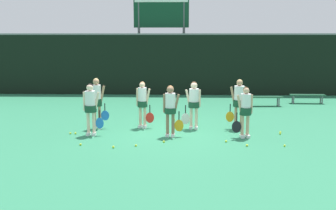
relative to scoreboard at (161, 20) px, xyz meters
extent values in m
plane|color=#2D7F56|center=(0.73, -9.32, -4.08)|extent=(140.00, 140.00, 0.00)
cube|color=black|center=(0.73, -0.84, -2.46)|extent=(60.00, 0.06, 3.25)
cube|color=slate|center=(0.73, -0.84, -0.79)|extent=(60.00, 0.08, 0.08)
cylinder|color=#515156|center=(-1.25, 0.00, -1.40)|extent=(0.14, 0.14, 5.36)
cylinder|color=#515156|center=(1.25, 0.00, -1.40)|extent=(0.14, 0.14, 5.36)
cube|color=#0F3823|center=(0.00, 0.00, 0.43)|extent=(3.06, 0.12, 1.71)
cube|color=#19472D|center=(4.79, -4.21, -3.66)|extent=(2.04, 0.46, 0.04)
cylinder|color=slate|center=(5.61, -4.05, -3.88)|extent=(0.06, 0.06, 0.40)
cylinder|color=slate|center=(5.63, -4.30, -3.88)|extent=(0.06, 0.06, 0.40)
cylinder|color=slate|center=(3.95, -4.13, -3.88)|extent=(0.06, 0.06, 0.40)
cylinder|color=slate|center=(3.97, -4.38, -3.88)|extent=(0.06, 0.06, 0.40)
cube|color=#19472D|center=(7.19, -3.40, -3.67)|extent=(1.64, 0.40, 0.04)
cylinder|color=slate|center=(7.86, -3.29, -3.89)|extent=(0.06, 0.06, 0.39)
cylinder|color=slate|center=(7.85, -3.54, -3.89)|extent=(0.06, 0.06, 0.39)
cylinder|color=slate|center=(6.52, -3.26, -3.89)|extent=(0.06, 0.06, 0.39)
cylinder|color=slate|center=(6.51, -3.51, -3.89)|extent=(0.06, 0.06, 0.39)
cylinder|color=beige|center=(-1.70, -9.81, -3.68)|extent=(0.10, 0.10, 0.81)
cylinder|color=beige|center=(-1.89, -9.80, -3.68)|extent=(0.10, 0.10, 0.81)
cube|color=white|center=(-1.70, -9.84, -4.04)|extent=(0.12, 0.24, 0.09)
cube|color=white|center=(-1.89, -9.83, -4.04)|extent=(0.12, 0.24, 0.09)
cylinder|color=#16422B|center=(-1.80, -9.80, -3.20)|extent=(0.39, 0.39, 0.22)
cylinder|color=white|center=(-1.80, -9.80, -2.95)|extent=(0.34, 0.34, 0.65)
sphere|color=beige|center=(-1.80, -9.80, -2.51)|extent=(0.22, 0.22, 0.22)
sphere|color=black|center=(-1.79, -9.78, -2.48)|extent=(0.20, 0.20, 0.20)
cylinder|color=beige|center=(-1.59, -9.81, -2.96)|extent=(0.21, 0.08, 0.62)
cylinder|color=beige|center=(-1.99, -9.80, -2.96)|extent=(0.08, 0.08, 0.62)
cylinder|color=black|center=(-1.51, -9.83, -3.36)|extent=(0.03, 0.03, 0.26)
ellipsoid|color=blue|center=(-1.51, -9.83, -3.67)|extent=(0.26, 0.03, 0.37)
cylinder|color=#8C664C|center=(0.88, -9.88, -3.69)|extent=(0.10, 0.10, 0.79)
cylinder|color=#8C664C|center=(0.71, -9.87, -3.69)|extent=(0.10, 0.10, 0.79)
cube|color=white|center=(0.88, -9.91, -4.04)|extent=(0.12, 0.25, 0.09)
cube|color=white|center=(0.71, -9.90, -4.04)|extent=(0.12, 0.25, 0.09)
cylinder|color=#16422B|center=(0.80, -9.88, -3.23)|extent=(0.37, 0.37, 0.19)
cylinder|color=white|center=(0.80, -9.88, -2.98)|extent=(0.32, 0.32, 0.63)
sphere|color=#8C664C|center=(0.80, -9.88, -2.55)|extent=(0.23, 0.23, 0.23)
sphere|color=olive|center=(0.80, -9.86, -2.52)|extent=(0.21, 0.21, 0.21)
cylinder|color=#8C664C|center=(1.00, -9.89, -2.99)|extent=(0.20, 0.09, 0.60)
cylinder|color=#8C664C|center=(0.60, -9.87, -2.99)|extent=(0.08, 0.08, 0.59)
cylinder|color=black|center=(1.08, -9.91, -3.38)|extent=(0.03, 0.03, 0.28)
ellipsoid|color=orange|center=(1.08, -9.91, -3.71)|extent=(0.30, 0.03, 0.38)
cylinder|color=tan|center=(3.27, -9.90, -3.69)|extent=(0.10, 0.10, 0.77)
cylinder|color=tan|center=(3.10, -9.93, -3.69)|extent=(0.10, 0.10, 0.77)
cube|color=white|center=(3.28, -9.93, -4.04)|extent=(0.15, 0.25, 0.09)
cube|color=white|center=(3.10, -9.96, -4.04)|extent=(0.15, 0.25, 0.09)
cylinder|color=#16422B|center=(3.18, -9.91, -3.22)|extent=(0.37, 0.37, 0.24)
cylinder|color=white|center=(3.18, -9.91, -2.99)|extent=(0.32, 0.32, 0.64)
sphere|color=tan|center=(3.18, -9.91, -2.57)|extent=(0.20, 0.20, 0.20)
sphere|color=#4C331E|center=(3.18, -9.89, -2.54)|extent=(0.18, 0.18, 0.18)
cylinder|color=tan|center=(2.99, -9.95, -3.00)|extent=(0.21, 0.11, 0.61)
cylinder|color=tan|center=(3.37, -9.88, -3.00)|extent=(0.08, 0.08, 0.60)
cylinder|color=black|center=(2.91, -9.98, -3.39)|extent=(0.03, 0.03, 0.27)
ellipsoid|color=black|center=(2.91, -9.98, -3.72)|extent=(0.30, 0.03, 0.38)
cylinder|color=tan|center=(-1.71, -8.84, -3.66)|extent=(0.10, 0.10, 0.84)
cylinder|color=tan|center=(-1.88, -8.86, -3.66)|extent=(0.10, 0.10, 0.84)
cube|color=white|center=(-1.71, -8.87, -4.04)|extent=(0.15, 0.25, 0.09)
cube|color=white|center=(-1.88, -8.89, -4.04)|extent=(0.15, 0.25, 0.09)
cylinder|color=#16422B|center=(-1.80, -8.85, -3.15)|extent=(0.36, 0.36, 0.25)
cylinder|color=white|center=(-1.80, -8.85, -2.89)|extent=(0.31, 0.31, 0.69)
sphere|color=tan|center=(-1.80, -8.85, -2.44)|extent=(0.22, 0.22, 0.22)
sphere|color=#D8B772|center=(-1.80, -8.83, -2.41)|extent=(0.20, 0.20, 0.20)
cylinder|color=tan|center=(-1.61, -8.82, -2.90)|extent=(0.22, 0.11, 0.66)
cylinder|color=tan|center=(-1.98, -8.88, -2.90)|extent=(0.08, 0.08, 0.66)
cylinder|color=black|center=(-1.52, -8.83, -3.32)|extent=(0.03, 0.03, 0.26)
ellipsoid|color=blue|center=(-1.52, -8.83, -3.62)|extent=(0.29, 0.03, 0.35)
cylinder|color=beige|center=(-0.14, -8.70, -3.69)|extent=(0.10, 0.10, 0.78)
cylinder|color=beige|center=(-0.30, -8.67, -3.69)|extent=(0.10, 0.10, 0.78)
cube|color=white|center=(-0.14, -8.73, -4.04)|extent=(0.15, 0.25, 0.09)
cube|color=white|center=(-0.31, -8.70, -4.04)|extent=(0.15, 0.25, 0.09)
cylinder|color=#16422B|center=(-0.22, -8.68, -3.23)|extent=(0.35, 0.35, 0.21)
cylinder|color=white|center=(-0.22, -8.68, -2.98)|extent=(0.30, 0.30, 0.65)
sphere|color=beige|center=(-0.22, -8.68, -2.55)|extent=(0.20, 0.20, 0.20)
sphere|color=olive|center=(-0.22, -8.67, -2.53)|extent=(0.18, 0.18, 0.18)
cylinder|color=beige|center=(-0.03, -8.71, -2.99)|extent=(0.21, 0.11, 0.62)
cylinder|color=beige|center=(-0.40, -8.66, -2.99)|extent=(0.08, 0.08, 0.62)
cylinder|color=black|center=(0.05, -8.75, -3.39)|extent=(0.03, 0.03, 0.27)
ellipsoid|color=red|center=(0.05, -8.75, -3.71)|extent=(0.29, 0.03, 0.37)
cylinder|color=beige|center=(1.67, -8.80, -3.69)|extent=(0.10, 0.10, 0.79)
cylinder|color=beige|center=(1.49, -8.78, -3.69)|extent=(0.10, 0.10, 0.79)
cube|color=white|center=(1.67, -8.83, -4.04)|extent=(0.13, 0.25, 0.09)
cube|color=white|center=(1.49, -8.81, -4.04)|extent=(0.13, 0.25, 0.09)
cylinder|color=#16422B|center=(1.58, -8.79, -3.22)|extent=(0.38, 0.38, 0.21)
cylinder|color=white|center=(1.58, -8.79, -2.98)|extent=(0.33, 0.33, 0.62)
sphere|color=beige|center=(1.58, -8.79, -2.55)|extent=(0.23, 0.23, 0.23)
sphere|color=#4C331E|center=(1.58, -8.77, -2.53)|extent=(0.21, 0.21, 0.21)
cylinder|color=beige|center=(1.38, -8.77, -3.00)|extent=(0.20, 0.09, 0.60)
cylinder|color=beige|center=(1.78, -8.81, -3.00)|extent=(0.08, 0.08, 0.59)
cylinder|color=black|center=(1.30, -8.78, -3.39)|extent=(0.03, 0.03, 0.29)
ellipsoid|color=silver|center=(1.30, -8.78, -3.73)|extent=(0.29, 0.03, 0.40)
cylinder|color=tan|center=(3.25, -8.75, -3.67)|extent=(0.10, 0.10, 0.83)
cylinder|color=tan|center=(3.05, -8.72, -3.67)|extent=(0.10, 0.10, 0.83)
cube|color=white|center=(3.24, -8.78, -4.04)|extent=(0.14, 0.25, 0.09)
cube|color=white|center=(3.05, -8.75, -4.04)|extent=(0.14, 0.25, 0.09)
cylinder|color=#16422B|center=(3.15, -8.74, -3.17)|extent=(0.41, 0.41, 0.24)
cylinder|color=white|center=(3.15, -8.74, -2.91)|extent=(0.36, 0.36, 0.68)
sphere|color=tan|center=(3.15, -8.74, -2.47)|extent=(0.21, 0.21, 0.21)
sphere|color=#D8B772|center=(3.15, -8.72, -2.44)|extent=(0.19, 0.19, 0.19)
cylinder|color=tan|center=(2.93, -8.71, -2.93)|extent=(0.22, 0.10, 0.65)
cylinder|color=tan|center=(3.35, -8.77, -2.93)|extent=(0.08, 0.08, 0.65)
cylinder|color=black|center=(2.85, -8.72, -3.34)|extent=(0.03, 0.03, 0.27)
ellipsoid|color=orange|center=(2.85, -8.72, -3.66)|extent=(0.29, 0.03, 0.37)
sphere|color=#CCE033|center=(-1.84, -11.05, -4.05)|extent=(0.07, 0.07, 0.07)
sphere|color=#CCE033|center=(2.52, -10.54, -4.05)|extent=(0.07, 0.07, 0.07)
sphere|color=#CCE033|center=(4.47, -9.33, -4.05)|extent=(0.07, 0.07, 0.07)
sphere|color=#CCE033|center=(-0.81, -11.29, -4.05)|extent=(0.07, 0.07, 0.07)
sphere|color=#CCE033|center=(0.62, -10.65, -4.05)|extent=(0.07, 0.07, 0.07)
sphere|color=#CCE033|center=(-2.52, -9.71, -4.05)|extent=(0.07, 0.07, 0.07)
sphere|color=#CCE033|center=(3.09, -10.98, -4.04)|extent=(0.07, 0.07, 0.07)
sphere|color=#CCE033|center=(4.41, -9.51, -4.05)|extent=(0.07, 0.07, 0.07)
sphere|color=#CCE033|center=(0.88, -7.46, -4.05)|extent=(0.07, 0.07, 0.07)
sphere|color=#CCE033|center=(-2.35, -9.71, -4.05)|extent=(0.07, 0.07, 0.07)
sphere|color=#CCE033|center=(4.19, -10.96, -4.05)|extent=(0.07, 0.07, 0.07)
sphere|color=#CCE033|center=(-0.18, -11.10, -4.05)|extent=(0.06, 0.06, 0.06)
camera|label=1|loc=(1.16, -22.22, -0.85)|focal=42.00mm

